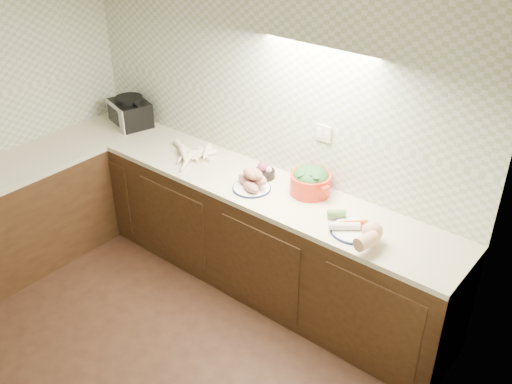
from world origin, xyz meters
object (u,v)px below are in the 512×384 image
Objects in this scene: sweet_potato_plate at (253,181)px; veg_plate at (362,230)px; parsnip_pile at (194,154)px; dutch_oven at (311,181)px; toaster_oven at (130,112)px; onion_bowl at (264,172)px.

sweet_potato_plate reaches higher than veg_plate.
parsnip_pile is 1.00× the size of veg_plate.
dutch_oven is at bearing 156.69° from veg_plate.
toaster_oven is at bearing 174.84° from veg_plate.
veg_plate is at bearing -1.81° from sweet_potato_plate.
veg_plate is at bearing -6.17° from dutch_oven.
onion_bowl is 1.00m from veg_plate.
sweet_potato_plate is at bearing -131.62° from dutch_oven.
toaster_oven is at bearing 172.93° from parsnip_pile.
toaster_oven reaches higher than onion_bowl.
sweet_potato_plate is 0.20m from onion_bowl.
veg_plate reaches higher than parsnip_pile.
veg_plate is at bearing -12.72° from onion_bowl.
dutch_oven reaches higher than onion_bowl.
parsnip_pile is 3.13× the size of onion_bowl.
onion_bowl is 0.43× the size of dutch_oven.
dutch_oven reaches higher than parsnip_pile.
sweet_potato_plate is (0.69, -0.09, 0.03)m from parsnip_pile.
toaster_oven reaches higher than parsnip_pile.
parsnip_pile is at bearing 9.37° from toaster_oven.
veg_plate is (0.97, -0.22, 0.01)m from onion_bowl.
onion_bowl is 0.41m from dutch_oven.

